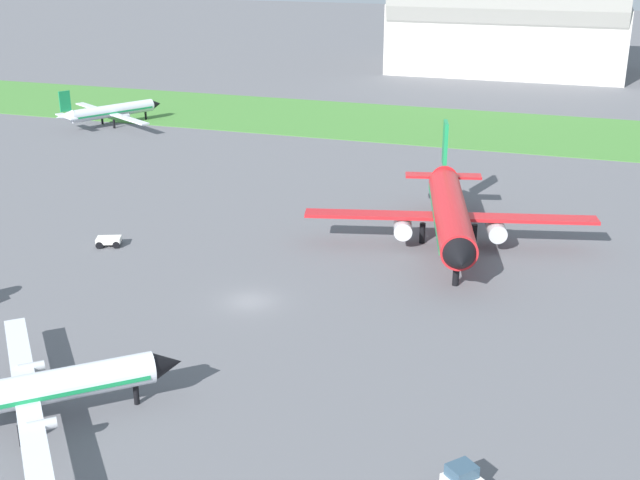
# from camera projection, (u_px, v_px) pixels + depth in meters

# --- Properties ---
(ground_plane) EXTENTS (600.00, 600.00, 0.00)m
(ground_plane) POSITION_uv_depth(u_px,v_px,m) (250.00, 301.00, 70.67)
(ground_plane) COLOR slate
(grass_taxiway_strip) EXTENTS (360.00, 28.00, 0.08)m
(grass_taxiway_strip) POSITION_uv_depth(u_px,v_px,m) (419.00, 124.00, 134.77)
(grass_taxiway_strip) COLOR #478438
(grass_taxiway_strip) RESTS_ON ground_plane
(airplane_midfield_jet) EXTENTS (28.63, 28.27, 10.25)m
(airplane_midfield_jet) POSITION_uv_depth(u_px,v_px,m) (450.00, 212.00, 81.54)
(airplane_midfield_jet) COLOR red
(airplane_midfield_jet) RESTS_ON ground_plane
(airplane_foreground_turboprop) EXTENTS (16.86, 18.75, 7.04)m
(airplane_foreground_turboprop) POSITION_uv_depth(u_px,v_px,m) (26.00, 391.00, 52.00)
(airplane_foreground_turboprop) COLOR silver
(airplane_foreground_turboprop) RESTS_ON ground_plane
(airplane_taxiing_turboprop) EXTENTS (19.69, 17.17, 6.59)m
(airplane_taxiing_turboprop) POSITION_uv_depth(u_px,v_px,m) (111.00, 111.00, 133.31)
(airplane_taxiing_turboprop) COLOR silver
(airplane_taxiing_turboprop) RESTS_ON ground_plane
(baggage_cart_by_runway) EXTENTS (2.86, 2.51, 0.90)m
(baggage_cart_by_runway) POSITION_uv_depth(u_px,v_px,m) (109.00, 240.00, 82.88)
(baggage_cart_by_runway) COLOR white
(baggage_cart_by_runway) RESTS_ON ground_plane
(hangar_distant) EXTENTS (50.26, 31.58, 33.68)m
(hangar_distant) POSITION_uv_depth(u_px,v_px,m) (511.00, 4.00, 181.15)
(hangar_distant) COLOR #BCB7B2
(hangar_distant) RESTS_ON ground_plane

